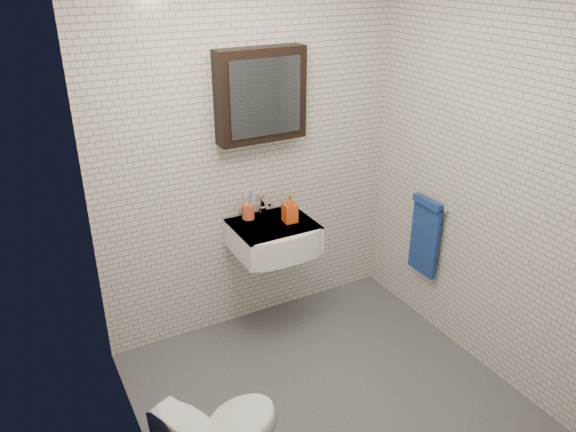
{
  "coord_description": "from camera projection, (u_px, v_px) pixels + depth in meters",
  "views": [
    {
      "loc": [
        -1.5,
        -2.31,
        2.53
      ],
      "look_at": [
        -0.01,
        0.45,
        1.05
      ],
      "focal_mm": 35.0,
      "sensor_mm": 36.0,
      "label": 1
    }
  ],
  "objects": [
    {
      "name": "ground",
      "position": [
        323.0,
        392.0,
        3.56
      ],
      "size": [
        2.2,
        2.0,
        0.01
      ],
      "primitive_type": "cube",
      "color": "#46484D",
      "rests_on": "ground"
    },
    {
      "name": "room_shell",
      "position": [
        330.0,
        177.0,
        2.94
      ],
      "size": [
        2.22,
        2.02,
        2.51
      ],
      "color": "silver",
      "rests_on": "ground"
    },
    {
      "name": "washbasin",
      "position": [
        276.0,
        238.0,
        3.84
      ],
      "size": [
        0.55,
        0.5,
        0.2
      ],
      "color": "white",
      "rests_on": "room_shell"
    },
    {
      "name": "faucet",
      "position": [
        263.0,
        206.0,
        3.93
      ],
      "size": [
        0.06,
        0.2,
        0.15
      ],
      "color": "silver",
      "rests_on": "washbasin"
    },
    {
      "name": "mirror_cabinet",
      "position": [
        261.0,
        95.0,
        3.59
      ],
      "size": [
        0.6,
        0.15,
        0.6
      ],
      "color": "black",
      "rests_on": "room_shell"
    },
    {
      "name": "towel_rail",
      "position": [
        425.0,
        233.0,
        3.98
      ],
      "size": [
        0.09,
        0.3,
        0.58
      ],
      "color": "silver",
      "rests_on": "room_shell"
    },
    {
      "name": "toothbrush_cup",
      "position": [
        248.0,
        210.0,
        3.89
      ],
      "size": [
        0.11,
        0.11,
        0.24
      ],
      "rotation": [
        0.0,
        0.0,
        -0.26
      ],
      "color": "#C95632",
      "rests_on": "washbasin"
    },
    {
      "name": "soap_bottle",
      "position": [
        290.0,
        208.0,
        3.82
      ],
      "size": [
        0.1,
        0.1,
        0.2
      ],
      "primitive_type": "imported",
      "rotation": [
        0.0,
        0.0,
        -0.06
      ],
      "color": "orange",
      "rests_on": "washbasin"
    }
  ]
}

